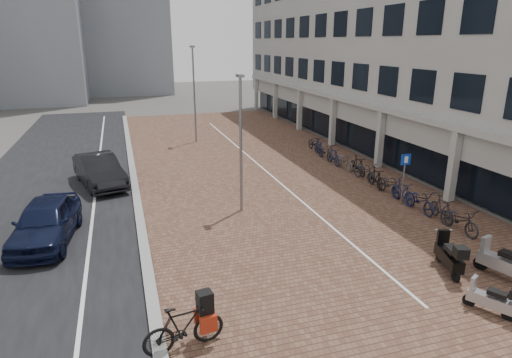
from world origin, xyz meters
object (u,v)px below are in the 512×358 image
object	(u,v)px
scooter_mid	(449,254)
scooter_back	(491,298)
car_dark	(99,170)
parking_sign	(404,171)
scooter_front	(504,261)
hero_bike	(184,327)
car_navy	(46,222)

from	to	relation	value
scooter_mid	scooter_back	xyz separation A→B (m)	(-0.50, -2.23, -0.13)
car_dark	parking_sign	size ratio (longest dim) A/B	2.07
scooter_back	scooter_front	bearing A→B (deg)	7.96
scooter_front	parking_sign	distance (m)	6.79
hero_bike	parking_sign	size ratio (longest dim) A/B	0.88
hero_bike	parking_sign	world-z (taller)	parking_sign
scooter_mid	parking_sign	distance (m)	6.30
scooter_back	parking_sign	distance (m)	8.56
scooter_front	parking_sign	world-z (taller)	parking_sign
scooter_mid	scooter_back	size ratio (longest dim) A/B	1.27
car_dark	scooter_front	size ratio (longest dim) A/B	2.69
car_navy	scooter_mid	size ratio (longest dim) A/B	2.65
scooter_mid	parking_sign	bearing A→B (deg)	86.54
car_navy	car_dark	bearing A→B (deg)	82.26
scooter_front	scooter_mid	bearing A→B (deg)	129.50
car_navy	parking_sign	distance (m)	14.97
car_dark	scooter_mid	xyz separation A→B (m)	(10.94, -12.72, -0.19)
car_dark	hero_bike	world-z (taller)	car_dark
hero_bike	scooter_back	world-z (taller)	hero_bike
scooter_front	car_navy	bearing A→B (deg)	136.24
scooter_front	car_dark	bearing A→B (deg)	115.43
car_dark	scooter_back	distance (m)	18.24
hero_bike	car_navy	bearing A→B (deg)	19.32
car_navy	scooter_back	size ratio (longest dim) A/B	3.35
scooter_back	parking_sign	size ratio (longest dim) A/B	0.60
car_dark	scooter_front	distance (m)	18.30
car_navy	parking_sign	bearing A→B (deg)	5.00
car_dark	scooter_front	world-z (taller)	car_dark
car_dark	hero_bike	size ratio (longest dim) A/B	2.34
scooter_front	parking_sign	size ratio (longest dim) A/B	0.77
hero_bike	scooter_mid	xyz separation A→B (m)	(8.67, 1.19, -0.02)
scooter_mid	parking_sign	xyz separation A→B (m)	(2.31, 5.78, 0.95)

